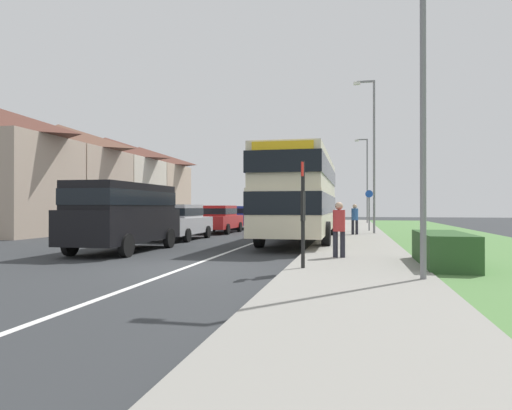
{
  "coord_description": "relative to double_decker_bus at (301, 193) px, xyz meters",
  "views": [
    {
      "loc": [
        4.14,
        -10.83,
        1.54
      ],
      "look_at": [
        0.77,
        5.07,
        1.6
      ],
      "focal_mm": 32.21,
      "sensor_mm": 36.0,
      "label": 1
    }
  ],
  "objects": [
    {
      "name": "ground_plane",
      "position": [
        -1.92,
        -9.21,
        -2.14
      ],
      "size": [
        120.0,
        120.0,
        0.0
      ],
      "primitive_type": "plane",
      "color": "#2D3033"
    },
    {
      "name": "lane_marking_centre",
      "position": [
        -1.92,
        -1.21,
        -2.14
      ],
      "size": [
        0.14,
        60.0,
        0.01
      ],
      "primitive_type": "cube",
      "color": "silver",
      "rests_on": "ground_plane"
    },
    {
      "name": "pavement_near_side",
      "position": [
        2.28,
        -3.21,
        -2.08
      ],
      "size": [
        3.2,
        68.0,
        0.12
      ],
      "primitive_type": "cube",
      "color": "gray",
      "rests_on": "ground_plane"
    },
    {
      "name": "grass_verge_seaward",
      "position": [
        6.58,
        -3.21,
        -2.1
      ],
      "size": [
        6.0,
        68.0,
        0.08
      ],
      "primitive_type": "cube",
      "color": "#517F42",
      "rests_on": "ground_plane"
    },
    {
      "name": "roadside_hedge",
      "position": [
        4.38,
        -8.09,
        -1.69
      ],
      "size": [
        1.1,
        3.05,
        0.9
      ],
      "primitive_type": "cube",
      "color": "#2D5128",
      "rests_on": "ground_plane"
    },
    {
      "name": "double_decker_bus",
      "position": [
        0.0,
        0.0,
        0.0
      ],
      "size": [
        2.8,
        11.22,
        3.7
      ],
      "color": "beige",
      "rests_on": "ground_plane"
    },
    {
      "name": "parked_van_black",
      "position": [
        -5.48,
        -5.59,
        -0.77
      ],
      "size": [
        2.11,
        5.33,
        2.32
      ],
      "color": "black",
      "rests_on": "ground_plane"
    },
    {
      "name": "parked_car_silver",
      "position": [
        -5.66,
        0.07,
        -1.24
      ],
      "size": [
        1.89,
        4.54,
        1.64
      ],
      "color": "#B7B7BC",
      "rests_on": "ground_plane"
    },
    {
      "name": "parked_car_red",
      "position": [
        -5.44,
        5.73,
        -1.25
      ],
      "size": [
        1.9,
        4.57,
        1.61
      ],
      "color": "#B21E1E",
      "rests_on": "ground_plane"
    },
    {
      "name": "parked_car_blue",
      "position": [
        -5.48,
        10.83,
        -1.27
      ],
      "size": [
        1.95,
        4.33,
        1.58
      ],
      "color": "navy",
      "rests_on": "ground_plane"
    },
    {
      "name": "pedestrian_at_stop",
      "position": [
        1.83,
        -7.03,
        -1.17
      ],
      "size": [
        0.34,
        0.34,
        1.67
      ],
      "color": "#23232D",
      "rests_on": "ground_plane"
    },
    {
      "name": "pedestrian_walking_away",
      "position": [
        2.3,
        4.01,
        -1.17
      ],
      "size": [
        0.34,
        0.34,
        1.67
      ],
      "color": "#23232D",
      "rests_on": "ground_plane"
    },
    {
      "name": "bus_stop_sign",
      "position": [
        1.08,
        -9.42,
        -0.6
      ],
      "size": [
        0.09,
        0.52,
        2.6
      ],
      "color": "black",
      "rests_on": "ground_plane"
    },
    {
      "name": "cycle_route_sign",
      "position": [
        3.15,
        7.83,
        -0.72
      ],
      "size": [
        0.44,
        0.08,
        2.52
      ],
      "color": "slate",
      "rests_on": "ground_plane"
    },
    {
      "name": "street_lamp_near",
      "position": [
        3.45,
        -10.55,
        1.77
      ],
      "size": [
        1.14,
        0.2,
        6.74
      ],
      "color": "slate",
      "rests_on": "ground_plane"
    },
    {
      "name": "street_lamp_mid",
      "position": [
        3.23,
        5.31,
        2.58
      ],
      "size": [
        1.14,
        0.2,
        8.33
      ],
      "color": "slate",
      "rests_on": "ground_plane"
    },
    {
      "name": "street_lamp_far",
      "position": [
        3.34,
        21.74,
        2.19
      ],
      "size": [
        1.14,
        0.2,
        7.57
      ],
      "color": "slate",
      "rests_on": "ground_plane"
    },
    {
      "name": "house_terrace_far_side",
      "position": [
        -16.92,
        9.89,
        1.36
      ],
      "size": [
        7.9,
        23.44,
        7.01
      ],
      "color": "tan",
      "rests_on": "ground_plane"
    }
  ]
}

